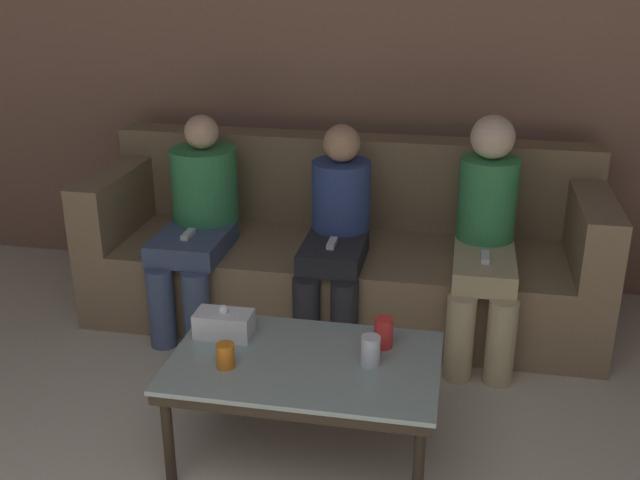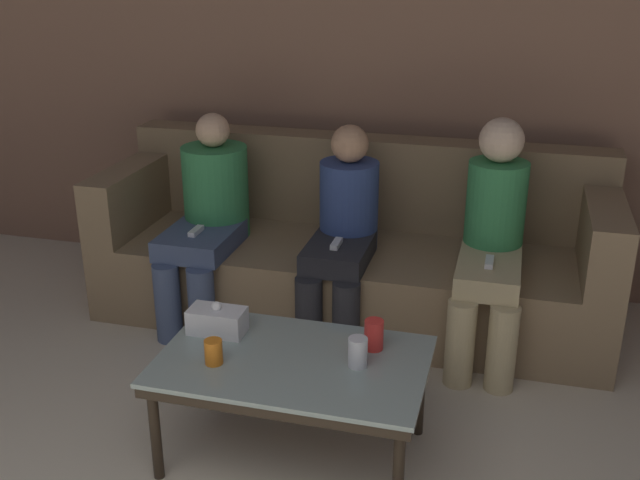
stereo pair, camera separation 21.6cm
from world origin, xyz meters
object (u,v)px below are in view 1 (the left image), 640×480
object	(u,v)px
cup_near_left	(370,351)
seated_person_mid_right	(486,233)
cup_near_right	(383,333)
coffee_table	(305,370)
couch	(344,253)
cup_far_center	(226,356)
seated_person_mid_left	(337,229)
tissue_box	(224,324)
seated_person_left_end	(199,216)

from	to	relation	value
cup_near_left	seated_person_mid_right	xyz separation A→B (m)	(0.41, 1.01, 0.10)
cup_near_right	coffee_table	bearing A→B (deg)	-150.82
coffee_table	cup_near_left	distance (m)	0.26
couch	cup_near_right	size ratio (longest dim) A/B	22.13
coffee_table	cup_far_center	world-z (taller)	cup_far_center
seated_person_mid_right	cup_near_left	bearing A→B (deg)	-112.09
seated_person_mid_left	cup_near_right	bearing A→B (deg)	-69.61
cup_far_center	seated_person_mid_left	distance (m)	1.17
couch	seated_person_mid_right	size ratio (longest dim) A/B	2.34
cup_far_center	seated_person_mid_right	size ratio (longest dim) A/B	0.08
couch	seated_person_mid_right	distance (m)	0.80
cup_near_left	tissue_box	world-z (taller)	tissue_box
cup_near_left	seated_person_mid_right	bearing A→B (deg)	67.91
seated_person_left_end	cup_near_left	bearing A→B (deg)	-45.77
cup_near_left	seated_person_mid_right	size ratio (longest dim) A/B	0.10
seated_person_left_end	couch	bearing A→B (deg)	17.63
cup_near_right	seated_person_mid_right	world-z (taller)	seated_person_mid_right
tissue_box	cup_near_right	bearing A→B (deg)	3.09
cup_far_center	tissue_box	distance (m)	0.23
seated_person_mid_left	couch	bearing A→B (deg)	90.00
cup_near_left	cup_near_right	xyz separation A→B (m)	(0.03, 0.14, 0.00)
seated_person_mid_left	cup_far_center	bearing A→B (deg)	-100.29
cup_near_right	seated_person_mid_right	xyz separation A→B (m)	(0.38, 0.88, 0.10)
couch	cup_near_right	world-z (taller)	couch
coffee_table	seated_person_mid_left	distance (m)	1.06
seated_person_left_end	cup_far_center	bearing A→B (deg)	-66.46
cup_near_right	seated_person_mid_left	bearing A→B (deg)	110.39
cup_near_left	cup_near_right	size ratio (longest dim) A/B	0.96
cup_far_center	coffee_table	bearing A→B (deg)	21.16
tissue_box	seated_person_mid_right	xyz separation A→B (m)	(1.00, 0.91, 0.10)
coffee_table	cup_far_center	xyz separation A→B (m)	(-0.27, -0.10, 0.09)
cup_near_right	cup_far_center	world-z (taller)	cup_near_right
tissue_box	cup_near_left	bearing A→B (deg)	-10.12
seated_person_left_end	seated_person_mid_right	world-z (taller)	seated_person_mid_right
couch	seated_person_mid_left	distance (m)	0.32
cup_near_left	cup_near_right	world-z (taller)	cup_near_right
cup_near_right	seated_person_left_end	world-z (taller)	seated_person_left_end
cup_near_left	seated_person_mid_left	world-z (taller)	seated_person_mid_left
coffee_table	cup_near_right	bearing A→B (deg)	29.18
cup_far_center	seated_person_left_end	size ratio (longest dim) A/B	0.09
couch	cup_far_center	world-z (taller)	couch
seated_person_left_end	seated_person_mid_right	size ratio (longest dim) A/B	0.95
tissue_box	seated_person_mid_left	distance (m)	0.97
coffee_table	seated_person_mid_right	world-z (taller)	seated_person_mid_right
couch	tissue_box	xyz separation A→B (m)	(-0.28, -1.16, 0.15)
cup_far_center	seated_person_mid_right	xyz separation A→B (m)	(0.92, 1.13, 0.11)
couch	seated_person_mid_right	world-z (taller)	seated_person_mid_right
couch	coffee_table	distance (m)	1.28
couch	cup_near_left	distance (m)	1.31
coffee_table	cup_near_right	xyz separation A→B (m)	(0.27, 0.15, 0.10)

